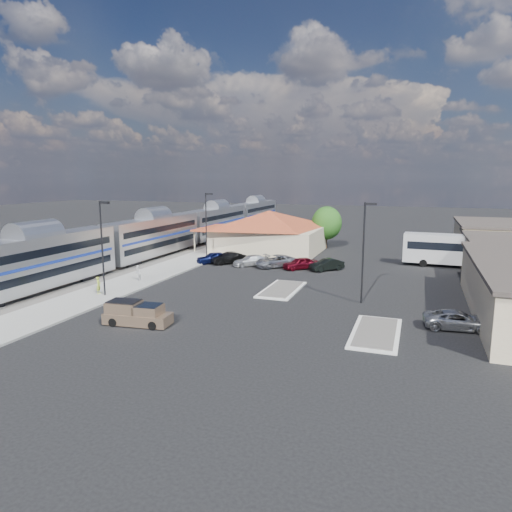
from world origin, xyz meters
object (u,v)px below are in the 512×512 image
(pickup_truck, at_px, (138,314))
(suv, at_px, (458,320))
(station_depot, at_px, (269,231))
(coach_bus, at_px, (457,249))

(pickup_truck, relative_size, suv, 1.06)
(station_depot, distance_m, coach_bus, 25.98)
(station_depot, bearing_deg, coach_bus, -7.77)
(coach_bus, bearing_deg, suv, 179.09)
(station_depot, xyz_separation_m, suv, (24.20, -28.90, -2.44))
(coach_bus, bearing_deg, station_depot, 84.78)
(pickup_truck, height_order, coach_bus, coach_bus)
(pickup_truck, distance_m, coach_bus, 40.70)
(pickup_truck, bearing_deg, station_depot, -3.94)
(coach_bus, bearing_deg, pickup_truck, 145.49)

